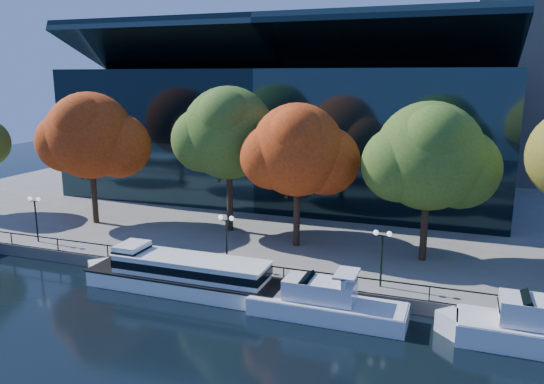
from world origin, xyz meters
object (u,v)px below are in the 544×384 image
at_px(tree_3, 299,152).
at_px(tree_2, 230,135).
at_px(tree_4, 431,159).
at_px(lamp_2, 382,245).
at_px(cruiser_far, 541,329).
at_px(lamp_0, 35,209).
at_px(lamp_1, 226,229).
at_px(tour_boat, 180,273).
at_px(tree_1, 91,137).
at_px(cruiser_near, 320,302).

bearing_deg(tree_3, tree_2, 163.12).
bearing_deg(tree_4, lamp_2, -110.59).
bearing_deg(tree_3, cruiser_far, -30.22).
height_order(tree_4, lamp_0, tree_4).
relative_size(tree_4, lamp_1, 3.10).
bearing_deg(cruiser_far, tree_4, 125.10).
distance_m(tree_4, lamp_1, 16.43).
bearing_deg(tree_2, lamp_2, -30.18).
height_order(tree_3, lamp_2, tree_3).
distance_m(tree_3, lamp_0, 23.46).
distance_m(lamp_0, lamp_2, 29.93).
bearing_deg(lamp_0, tree_3, 16.97).
bearing_deg(tour_boat, lamp_2, 12.53).
bearing_deg(lamp_2, lamp_1, 180.00).
xyz_separation_m(tree_2, lamp_2, (15.25, -8.87, -6.05)).
distance_m(tree_2, lamp_2, 18.65).
bearing_deg(tour_boat, tree_3, 58.71).
xyz_separation_m(cruiser_far, tree_1, (-38.60, 10.46, 8.31)).
height_order(tour_boat, cruiser_far, cruiser_far).
bearing_deg(lamp_1, lamp_2, 0.00).
height_order(tree_1, lamp_1, tree_1).
bearing_deg(tour_boat, cruiser_near, -4.55).
xyz_separation_m(tour_boat, lamp_2, (13.99, 3.11, 2.67)).
xyz_separation_m(tree_1, tree_4, (31.43, -0.25, -0.35)).
relative_size(tree_1, tree_2, 0.96).
relative_size(tour_boat, cruiser_near, 1.44).
xyz_separation_m(tree_2, tree_3, (7.21, -2.19, -0.90)).
bearing_deg(lamp_2, cruiser_far, -20.58).
relative_size(cruiser_near, lamp_0, 2.79).
xyz_separation_m(tree_1, lamp_2, (28.95, -6.83, -5.51)).
height_order(tour_boat, tree_1, tree_1).
relative_size(tree_1, tree_4, 1.03).
xyz_separation_m(cruiser_far, lamp_0, (-39.58, 3.62, 2.80)).
bearing_deg(tree_1, lamp_1, -21.57).
distance_m(cruiser_far, tree_3, 21.96).
height_order(tree_3, lamp_1, tree_3).
distance_m(tree_3, lamp_1, 9.18).
bearing_deg(cruiser_near, tree_4, 61.58).
height_order(tree_4, lamp_2, tree_4).
bearing_deg(tree_3, tree_1, 179.58).
distance_m(tour_boat, tree_1, 19.74).
bearing_deg(tree_1, tour_boat, -33.60).
xyz_separation_m(cruiser_near, tree_2, (-12.01, 12.83, 9.01)).
xyz_separation_m(tour_boat, tree_2, (-1.26, 11.98, 8.72)).
bearing_deg(lamp_0, tree_1, 81.86).
relative_size(tree_2, tree_3, 1.10).
bearing_deg(tour_boat, tree_4, 30.49).
relative_size(tree_2, lamp_0, 3.33).
xyz_separation_m(lamp_0, lamp_1, (18.27, 0.00, 0.00)).
bearing_deg(cruiser_near, tree_2, 133.10).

